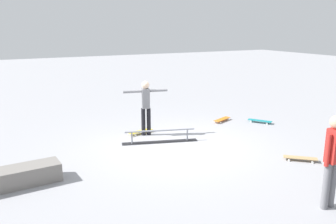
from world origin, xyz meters
TOP-DOWN VIEW (x-y plane):
  - ground_plane at (0.00, 0.00)m, footprint 60.00×60.00m
  - grind_rail at (0.26, -0.49)m, footprint 2.14×0.85m
  - skate_ledge at (4.33, 0.70)m, footprint 2.20×0.71m
  - skater_main at (0.33, -1.30)m, footprint 1.32×0.35m
  - skateboard_main at (0.44, -1.49)m, footprint 0.82×0.38m
  - bystander_red_shirt at (-0.86, 4.23)m, footprint 0.39×0.24m
  - loose_skateboard_natural at (-2.20, 2.37)m, footprint 0.73×0.68m
  - loose_skateboard_orange at (-2.64, -1.52)m, footprint 0.82×0.49m
  - loose_skateboard_teal at (-3.68, -0.76)m, footprint 0.62×0.77m

SIDE VIEW (x-z plane):
  - ground_plane at x=0.00m, z-range 0.00..0.00m
  - skateboard_main at x=0.44m, z-range 0.03..0.12m
  - loose_skateboard_natural at x=-2.20m, z-range 0.03..0.12m
  - loose_skateboard_orange at x=-2.64m, z-range 0.03..0.12m
  - loose_skateboard_teal at x=-3.68m, z-range 0.03..0.12m
  - grind_rail at x=0.26m, z-range -0.03..0.35m
  - skate_ledge at x=4.33m, z-range 0.00..0.39m
  - skater_main at x=0.33m, z-range 0.13..1.79m
  - bystander_red_shirt at x=-0.86m, z-range 0.11..1.85m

